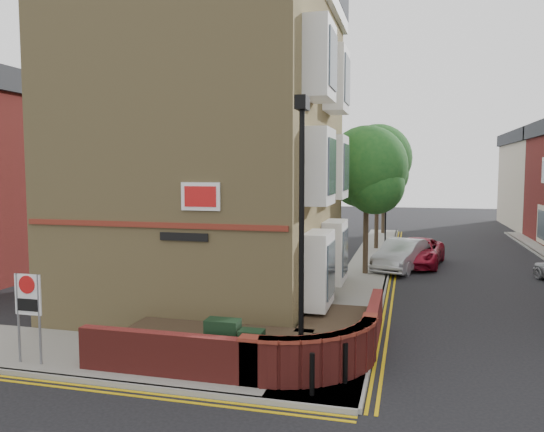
{
  "coord_description": "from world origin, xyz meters",
  "views": [
    {
      "loc": [
        3.89,
        -10.2,
        4.83
      ],
      "look_at": [
        0.2,
        4.0,
        3.55
      ],
      "focal_mm": 35.0,
      "sensor_mm": 36.0,
      "label": 1
    }
  ],
  "objects_px": {
    "zone_sign": "(28,302)",
    "silver_car_near": "(402,255)",
    "lamppost": "(302,237)",
    "utility_cabinet_large": "(223,344)"
  },
  "relations": [
    {
      "from": "lamppost",
      "to": "zone_sign",
      "type": "height_order",
      "value": "lamppost"
    },
    {
      "from": "lamppost",
      "to": "zone_sign",
      "type": "relative_size",
      "value": 2.86
    },
    {
      "from": "utility_cabinet_large",
      "to": "silver_car_near",
      "type": "distance_m",
      "value": 14.97
    },
    {
      "from": "lamppost",
      "to": "utility_cabinet_large",
      "type": "height_order",
      "value": "lamppost"
    },
    {
      "from": "utility_cabinet_large",
      "to": "zone_sign",
      "type": "relative_size",
      "value": 0.55
    },
    {
      "from": "zone_sign",
      "to": "lamppost",
      "type": "bearing_deg",
      "value": 6.07
    },
    {
      "from": "lamppost",
      "to": "zone_sign",
      "type": "xyz_separation_m",
      "value": [
        -6.6,
        -0.7,
        -1.7
      ]
    },
    {
      "from": "zone_sign",
      "to": "silver_car_near",
      "type": "relative_size",
      "value": 0.49
    },
    {
      "from": "utility_cabinet_large",
      "to": "silver_car_near",
      "type": "height_order",
      "value": "silver_car_near"
    },
    {
      "from": "lamppost",
      "to": "utility_cabinet_large",
      "type": "xyz_separation_m",
      "value": [
        -1.9,
        0.1,
        -2.62
      ]
    }
  ]
}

